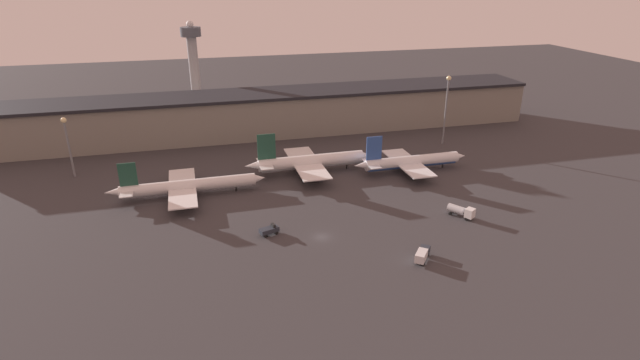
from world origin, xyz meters
name	(u,v)px	position (x,y,z in m)	size (l,w,h in m)	color
ground	(322,237)	(0.00, 0.00, 0.00)	(600.00, 600.00, 0.00)	#383538
terminal_building	(265,113)	(0.00, 92.43, 8.86)	(230.43, 23.70, 17.62)	gray
airplane_0	(187,186)	(-33.19, 35.10, 3.28)	(47.69, 30.71, 12.45)	white
airplane_1	(310,162)	(7.70, 44.68, 3.85)	(44.93, 31.80, 14.87)	white
airplane_2	(411,162)	(41.40, 37.02, 3.44)	(41.42, 27.61, 13.62)	white
service_vehicle_0	(422,254)	(20.38, -16.87, 1.61)	(6.11, 6.81, 2.78)	#282D38
service_vehicle_1	(461,211)	(40.85, 1.37, 1.84)	(6.18, 7.64, 3.30)	white
service_vehicle_2	(269,230)	(-12.91, 4.78, 1.30)	(5.47, 3.71, 2.77)	#282D38
lamp_post_0	(67,138)	(-69.87, 60.98, 13.36)	(1.80, 1.80, 20.45)	slate
lamp_post_1	(446,102)	(66.03, 60.98, 17.05)	(1.80, 1.80, 27.09)	slate
control_tower	(194,63)	(-26.93, 126.53, 25.31)	(9.00, 9.00, 43.61)	#99999E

